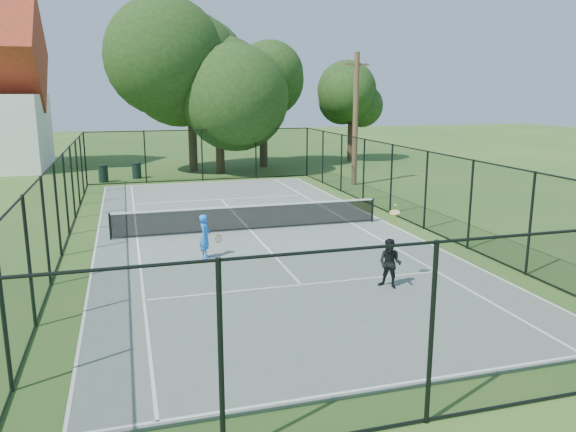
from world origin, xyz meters
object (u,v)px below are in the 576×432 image
object	(u,v)px
player_black	(390,263)
player_blue	(205,236)
trash_bin_left	(103,174)
trash_bin_right	(137,170)
tennis_net	(250,217)
utility_pole	(355,119)

from	to	relation	value
player_black	player_blue	bearing A→B (deg)	136.49
trash_bin_left	trash_bin_right	xyz separation A→B (m)	(1.90, 0.99, -0.02)
trash_bin_left	trash_bin_right	world-z (taller)	trash_bin_left
player_blue	tennis_net	bearing A→B (deg)	56.27
player_blue	trash_bin_right	bearing A→B (deg)	95.12
player_blue	trash_bin_left	bearing A→B (deg)	101.63
player_black	tennis_net	bearing A→B (deg)	106.84
player_blue	player_black	world-z (taller)	player_black
player_black	trash_bin_right	bearing A→B (deg)	104.94
trash_bin_left	trash_bin_right	distance (m)	2.14
tennis_net	player_blue	size ratio (longest dim) A/B	7.28
tennis_net	utility_pole	xyz separation A→B (m)	(7.99, 9.00, 3.11)
trash_bin_left	trash_bin_right	bearing A→B (deg)	27.45
trash_bin_left	player_blue	size ratio (longest dim) A/B	0.72
tennis_net	utility_pole	distance (m)	12.43
trash_bin_left	player_black	world-z (taller)	player_black
tennis_net	trash_bin_right	size ratio (longest dim) A/B	10.57
utility_pole	player_black	distance (m)	17.49
tennis_net	player_blue	bearing A→B (deg)	-123.73
trash_bin_right	player_blue	world-z (taller)	player_blue
tennis_net	player_blue	xyz separation A→B (m)	(-2.11, -3.16, 0.17)
tennis_net	player_black	distance (m)	7.56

